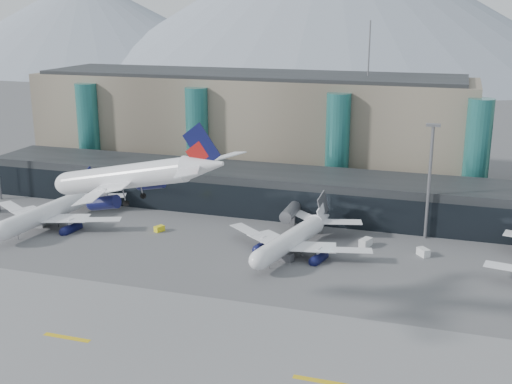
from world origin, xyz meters
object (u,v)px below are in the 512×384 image
veh_d (366,243)px  veh_b (159,229)px  hero_jet (140,170)px  veh_g (423,252)px  jet_parked_left (56,204)px  veh_a (36,223)px  veh_c (286,257)px  lightmast_mid (430,175)px  jet_parked_mid (298,231)px

veh_d → veh_b: bearing=117.5°
hero_jet → veh_g: size_ratio=11.54×
jet_parked_left → veh_g: 84.51m
veh_b → veh_a: bearing=126.6°
jet_parked_left → veh_g: bearing=-81.4°
hero_jet → veh_d: size_ratio=10.13×
jet_parked_left → veh_c: jet_parked_left is taller
veh_b → veh_c: size_ratio=0.73×
hero_jet → veh_c: size_ratio=10.29×
lightmast_mid → hero_jet: bearing=-124.3°
hero_jet → jet_parked_left: size_ratio=0.84×
veh_a → veh_b: (28.81, 5.86, -0.39)m
lightmast_mid → jet_parked_left: bearing=-169.6°
jet_parked_mid → veh_g: bearing=-66.9°
lightmast_mid → jet_parked_left: 85.99m
lightmast_mid → veh_b: bearing=-166.6°
veh_a → veh_b: 29.41m
veh_a → hero_jet: bearing=-56.5°
jet_parked_mid → veh_c: 7.47m
veh_b → jet_parked_mid: bearing=-68.1°
hero_jet → veh_g: bearing=56.9°
veh_a → veh_g: veh_a is taller
lightmast_mid → veh_c: lightmast_mid is taller
veh_a → veh_g: size_ratio=1.34×
veh_c → jet_parked_left: bearing=-170.8°
veh_c → veh_d: 19.16m
veh_a → veh_d: veh_a is taller
veh_c → veh_d: size_ratio=0.98×
jet_parked_mid → veh_c: (-0.78, -6.60, -3.42)m
veh_a → lightmast_mid: bearing=-5.7°
hero_jet → jet_parked_mid: (13.75, 41.61, -21.87)m
hero_jet → veh_g: hero_jet is taller
veh_d → veh_g: bearing=-76.5°
veh_b → veh_d: (46.32, 4.46, 0.25)m
hero_jet → veh_a: 65.90m
veh_g → jet_parked_mid: bearing=-119.5°
veh_a → veh_d: (75.13, 10.31, -0.14)m
veh_d → lightmast_mid: bearing=-29.6°
jet_parked_left → veh_g: jet_parked_left is taller
lightmast_mid → jet_parked_left: size_ratio=0.68×
jet_parked_mid → veh_g: jet_parked_mid is taller
veh_c → jet_parked_mid: bearing=99.1°
lightmast_mid → veh_c: 36.78m
jet_parked_left → veh_a: jet_parked_left is taller
lightmast_mid → veh_d: size_ratio=8.22×
veh_b → veh_g: bearing=-62.3°
jet_parked_mid → veh_g: 26.13m
jet_parked_left → veh_d: 72.57m
hero_jet → veh_d: bearing=67.8°
lightmast_mid → veh_g: bearing=-88.5°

